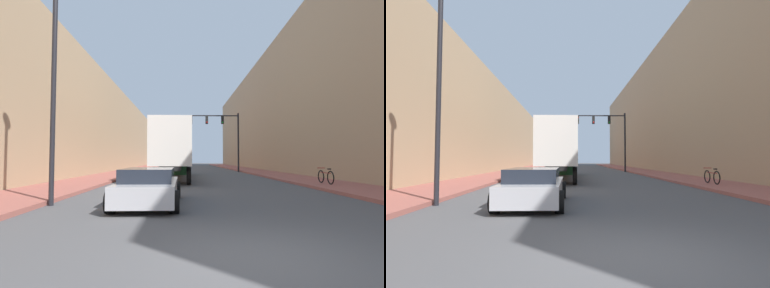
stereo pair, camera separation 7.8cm
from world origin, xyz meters
TOP-DOWN VIEW (x-y plane):
  - ground_plane at (0.00, 0.00)m, footprint 200.00×200.00m
  - sidewalk_right at (7.20, 30.00)m, footprint 3.45×80.00m
  - sidewalk_left at (-7.20, 30.00)m, footprint 3.45×80.00m
  - building_right at (11.93, 30.00)m, footprint 6.00×80.00m
  - building_left at (-11.93, 30.00)m, footprint 6.00×80.00m
  - semi_truck at (-1.79, 18.61)m, footprint 2.45×13.87m
  - sedan_car at (-2.17, 5.48)m, footprint 2.04×4.52m
  - traffic_signal_gantry at (3.37, 29.77)m, footprint 7.38×0.35m
  - street_lamp at (-5.33, 5.37)m, footprint 0.44×0.44m
  - parked_bicycle at (6.77, 11.71)m, footprint 0.44×1.82m

SIDE VIEW (x-z plane):
  - ground_plane at x=0.00m, z-range 0.00..0.00m
  - sidewalk_right at x=7.20m, z-range 0.00..0.15m
  - sidewalk_left at x=-7.20m, z-range 0.00..0.15m
  - parked_bicycle at x=6.77m, z-range 0.10..0.96m
  - sedan_car at x=-2.17m, z-range -0.01..1.19m
  - semi_truck at x=-1.79m, z-range 0.29..4.20m
  - traffic_signal_gantry at x=3.37m, z-range 1.48..8.26m
  - building_left at x=-11.93m, z-range 0.00..10.23m
  - street_lamp at x=-5.33m, z-range 1.03..9.22m
  - building_right at x=11.93m, z-range 0.00..14.59m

